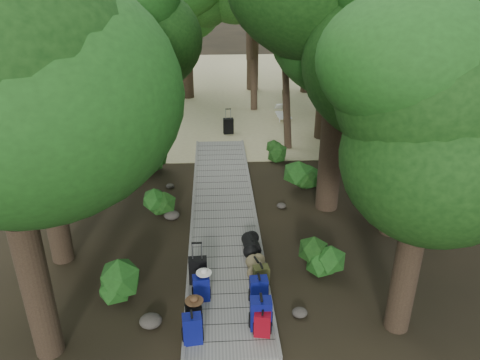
{
  "coord_description": "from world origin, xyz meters",
  "views": [
    {
      "loc": [
        -0.23,
        -11.71,
        7.25
      ],
      "look_at": [
        0.53,
        1.3,
        1.0
      ],
      "focal_mm": 35.0,
      "sensor_mm": 36.0,
      "label": 1
    }
  ],
  "objects_px": {
    "backpack_right_c": "(259,288)",
    "lone_suitcase_on_sand": "(228,126)",
    "duffel_right_khaki": "(256,267)",
    "kayak": "(139,119)",
    "suitcase_on_boardwalk": "(198,270)",
    "sun_lounger": "(283,113)",
    "backpack_right_b": "(261,312)",
    "backpack_right_d": "(261,275)",
    "duffel_right_black": "(251,244)",
    "backpack_left_b": "(194,314)",
    "backpack_left_c": "(201,287)",
    "backpack_left_a": "(192,328)",
    "backpack_right_a": "(262,323)"
  },
  "relations": [
    {
      "from": "duffel_right_black",
      "to": "sun_lounger",
      "type": "bearing_deg",
      "value": 70.02
    },
    {
      "from": "backpack_right_d",
      "to": "duffel_right_black",
      "type": "bearing_deg",
      "value": 85.84
    },
    {
      "from": "backpack_right_c",
      "to": "lone_suitcase_on_sand",
      "type": "xyz_separation_m",
      "value": [
        -0.28,
        11.53,
        -0.09
      ]
    },
    {
      "from": "duffel_right_khaki",
      "to": "sun_lounger",
      "type": "distance_m",
      "value": 12.68
    },
    {
      "from": "backpack_right_b",
      "to": "duffel_right_khaki",
      "type": "bearing_deg",
      "value": 88.45
    },
    {
      "from": "backpack_right_c",
      "to": "backpack_right_d",
      "type": "relative_size",
      "value": 1.24
    },
    {
      "from": "backpack_left_c",
      "to": "duffel_right_black",
      "type": "xyz_separation_m",
      "value": [
        1.3,
        1.87,
        -0.14
      ]
    },
    {
      "from": "duffel_right_khaki",
      "to": "lone_suitcase_on_sand",
      "type": "bearing_deg",
      "value": 74.77
    },
    {
      "from": "backpack_left_b",
      "to": "backpack_left_c",
      "type": "bearing_deg",
      "value": 68.56
    },
    {
      "from": "backpack_right_c",
      "to": "suitcase_on_boardwalk",
      "type": "bearing_deg",
      "value": 148.94
    },
    {
      "from": "backpack_right_d",
      "to": "suitcase_on_boardwalk",
      "type": "distance_m",
      "value": 1.51
    },
    {
      "from": "backpack_left_c",
      "to": "suitcase_on_boardwalk",
      "type": "bearing_deg",
      "value": 90.59
    },
    {
      "from": "duffel_right_khaki",
      "to": "lone_suitcase_on_sand",
      "type": "xyz_separation_m",
      "value": [
        -0.32,
        10.48,
        0.07
      ]
    },
    {
      "from": "backpack_right_b",
      "to": "backpack_left_c",
      "type": "bearing_deg",
      "value": 143.18
    },
    {
      "from": "backpack_right_d",
      "to": "backpack_right_b",
      "type": "bearing_deg",
      "value": -105.06
    },
    {
      "from": "backpack_left_a",
      "to": "backpack_right_d",
      "type": "relative_size",
      "value": 1.32
    },
    {
      "from": "suitcase_on_boardwalk",
      "to": "duffel_right_black",
      "type": "bearing_deg",
      "value": 39.88
    },
    {
      "from": "backpack_left_a",
      "to": "duffel_right_khaki",
      "type": "xyz_separation_m",
      "value": [
        1.5,
        2.22,
        -0.18
      ]
    },
    {
      "from": "backpack_right_a",
      "to": "backpack_right_d",
      "type": "height_order",
      "value": "backpack_right_a"
    },
    {
      "from": "backpack_right_c",
      "to": "duffel_right_khaki",
      "type": "xyz_separation_m",
      "value": [
        0.04,
        1.05,
        -0.16
      ]
    },
    {
      "from": "backpack_right_d",
      "to": "backpack_left_b",
      "type": "bearing_deg",
      "value": -149.43
    },
    {
      "from": "backpack_left_c",
      "to": "suitcase_on_boardwalk",
      "type": "xyz_separation_m",
      "value": [
        -0.09,
        0.63,
        -0.01
      ]
    },
    {
      "from": "duffel_right_khaki",
      "to": "backpack_right_a",
      "type": "bearing_deg",
      "value": -108.67
    },
    {
      "from": "backpack_left_c",
      "to": "lone_suitcase_on_sand",
      "type": "relative_size",
      "value": 0.99
    },
    {
      "from": "backpack_right_c",
      "to": "lone_suitcase_on_sand",
      "type": "distance_m",
      "value": 11.53
    },
    {
      "from": "backpack_right_b",
      "to": "backpack_right_c",
      "type": "distance_m",
      "value": 0.85
    },
    {
      "from": "kayak",
      "to": "sun_lounger",
      "type": "relative_size",
      "value": 1.62
    },
    {
      "from": "duffel_right_khaki",
      "to": "kayak",
      "type": "bearing_deg",
      "value": 93.25
    },
    {
      "from": "duffel_right_black",
      "to": "lone_suitcase_on_sand",
      "type": "height_order",
      "value": "lone_suitcase_on_sand"
    },
    {
      "from": "backpack_left_b",
      "to": "duffel_right_khaki",
      "type": "height_order",
      "value": "backpack_left_b"
    },
    {
      "from": "duffel_right_khaki",
      "to": "duffel_right_black",
      "type": "distance_m",
      "value": 0.96
    },
    {
      "from": "backpack_left_b",
      "to": "backpack_right_d",
      "type": "xyz_separation_m",
      "value": [
        1.56,
        1.3,
        -0.03
      ]
    },
    {
      "from": "duffel_right_khaki",
      "to": "kayak",
      "type": "distance_m",
      "value": 13.17
    },
    {
      "from": "backpack_right_b",
      "to": "lone_suitcase_on_sand",
      "type": "xyz_separation_m",
      "value": [
        -0.24,
        12.37,
        -0.15
      ]
    },
    {
      "from": "backpack_left_a",
      "to": "backpack_left_c",
      "type": "distance_m",
      "value": 1.32
    },
    {
      "from": "backpack_left_a",
      "to": "duffel_right_black",
      "type": "bearing_deg",
      "value": 59.0
    },
    {
      "from": "suitcase_on_boardwalk",
      "to": "kayak",
      "type": "bearing_deg",
      "value": 101.82
    },
    {
      "from": "backpack_left_a",
      "to": "backpack_left_b",
      "type": "xyz_separation_m",
      "value": [
        0.01,
        0.47,
        -0.06
      ]
    },
    {
      "from": "duffel_right_khaki",
      "to": "backpack_right_b",
      "type": "bearing_deg",
      "value": -109.29
    },
    {
      "from": "backpack_right_c",
      "to": "duffel_right_khaki",
      "type": "relative_size",
      "value": 1.25
    },
    {
      "from": "backpack_right_b",
      "to": "kayak",
      "type": "xyz_separation_m",
      "value": [
        -4.47,
        14.25,
        -0.35
      ]
    },
    {
      "from": "backpack_left_a",
      "to": "backpack_right_b",
      "type": "xyz_separation_m",
      "value": [
        1.42,
        0.33,
        0.04
      ]
    },
    {
      "from": "backpack_right_c",
      "to": "suitcase_on_boardwalk",
      "type": "distance_m",
      "value": 1.59
    },
    {
      "from": "backpack_left_c",
      "to": "lone_suitcase_on_sand",
      "type": "bearing_deg",
      "value": 77.63
    },
    {
      "from": "duffel_right_khaki",
      "to": "suitcase_on_boardwalk",
      "type": "xyz_separation_m",
      "value": [
        -1.43,
        -0.28,
        0.16
      ]
    },
    {
      "from": "backpack_left_a",
      "to": "backpack_left_c",
      "type": "relative_size",
      "value": 1.05
    },
    {
      "from": "backpack_right_c",
      "to": "sun_lounger",
      "type": "bearing_deg",
      "value": 77.17
    },
    {
      "from": "backpack_left_b",
      "to": "backpack_right_c",
      "type": "relative_size",
      "value": 0.89
    },
    {
      "from": "backpack_left_c",
      "to": "sun_lounger",
      "type": "relative_size",
      "value": 0.37
    },
    {
      "from": "backpack_right_d",
      "to": "duffel_right_khaki",
      "type": "bearing_deg",
      "value": 90.02
    }
  ]
}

